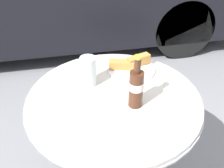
% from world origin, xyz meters
% --- Properties ---
extents(bistro_table, '(0.80, 0.80, 0.72)m').
position_xyz_m(bistro_table, '(0.00, 0.00, 0.59)').
color(bistro_table, '#B7B7BC').
rests_on(bistro_table, ground_plane).
extents(cola_bottle_left, '(0.06, 0.06, 0.25)m').
position_xyz_m(cola_bottle_left, '(0.08, -0.06, 0.81)').
color(cola_bottle_left, '#4C2819').
rests_on(cola_bottle_left, bistro_table).
extents(drinking_glass, '(0.07, 0.07, 0.15)m').
position_xyz_m(drinking_glass, '(-0.10, 0.13, 0.78)').
color(drinking_glass, '#C68923').
rests_on(drinking_glass, bistro_table).
extents(lunch_plate_near, '(0.25, 0.25, 0.07)m').
position_xyz_m(lunch_plate_near, '(0.13, 0.21, 0.74)').
color(lunch_plate_near, white).
rests_on(lunch_plate_near, bistro_table).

